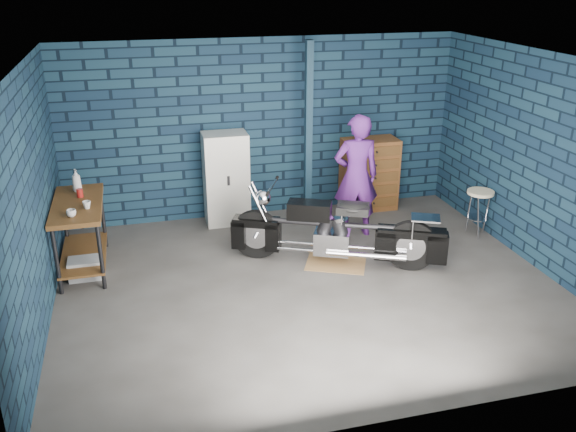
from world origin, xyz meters
name	(u,v)px	position (x,y,z in m)	size (l,w,h in m)	color
ground	(309,285)	(0.00, 0.00, 0.00)	(6.00, 6.00, 0.00)	#504E4B
room_walls	(298,123)	(0.00, 0.55, 1.90)	(6.02, 5.01, 2.71)	#102236
support_post	(308,136)	(0.55, 1.95, 1.35)	(0.10, 0.10, 2.70)	#112636
workbench	(81,236)	(-2.68, 1.16, 0.46)	(0.60, 1.40, 0.91)	brown
drip_mat	(336,263)	(0.52, 0.48, 0.00)	(0.77, 0.58, 0.01)	olive
motorcycle	(337,227)	(0.52, 0.48, 0.53)	(2.39, 0.65, 1.05)	black
person	(356,176)	(1.08, 1.33, 0.89)	(0.65, 0.43, 1.78)	#561F77
storage_bin	(85,268)	(-2.66, 0.90, 0.13)	(0.41, 0.29, 0.25)	#909498
locker	(226,179)	(-0.64, 2.23, 0.70)	(0.65, 0.46, 1.39)	silver
tool_chest	(370,175)	(1.66, 2.23, 0.57)	(0.86, 0.48, 1.14)	brown
shop_stool	(478,213)	(2.78, 0.83, 0.34)	(0.38, 0.38, 0.69)	beige
cup_a	(71,213)	(-2.71, 0.71, 0.95)	(0.11, 0.11, 0.09)	beige
cup_b	(87,205)	(-2.54, 0.93, 0.96)	(0.10, 0.10, 0.09)	beige
mug_red	(80,193)	(-2.65, 1.37, 0.96)	(0.08, 0.08, 0.11)	maroon
bottle	(76,180)	(-2.69, 1.60, 1.06)	(0.12, 0.12, 0.30)	#909498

